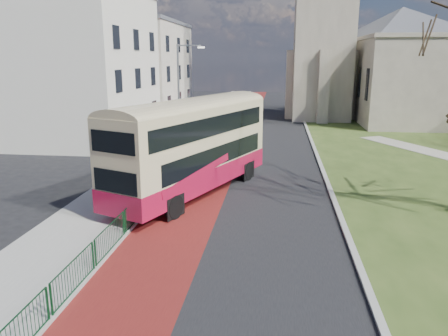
# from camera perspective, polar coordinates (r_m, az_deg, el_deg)

# --- Properties ---
(ground) EXTENTS (160.00, 160.00, 0.00)m
(ground) POSITION_cam_1_polar(r_m,az_deg,el_deg) (17.02, -4.27, -10.55)
(ground) COLOR black
(ground) RESTS_ON ground
(road_carriageway) EXTENTS (9.00, 120.00, 0.01)m
(road_carriageway) POSITION_cam_1_polar(r_m,az_deg,el_deg) (35.89, 4.35, 2.72)
(road_carriageway) COLOR black
(road_carriageway) RESTS_ON ground
(bus_lane) EXTENTS (3.40, 120.00, 0.01)m
(bus_lane) POSITION_cam_1_polar(r_m,az_deg,el_deg) (36.11, 0.06, 2.84)
(bus_lane) COLOR #591414
(bus_lane) RESTS_ON ground
(pavement_west) EXTENTS (4.00, 120.00, 0.12)m
(pavement_west) POSITION_cam_1_polar(r_m,az_deg,el_deg) (36.75, -5.83, 3.05)
(pavement_west) COLOR gray
(pavement_west) RESTS_ON ground
(kerb_west) EXTENTS (0.25, 120.00, 0.13)m
(kerb_west) POSITION_cam_1_polar(r_m,az_deg,el_deg) (36.36, -2.76, 2.99)
(kerb_west) COLOR #999993
(kerb_west) RESTS_ON ground
(kerb_east) EXTENTS (0.25, 80.00, 0.13)m
(kerb_east) POSITION_cam_1_polar(r_m,az_deg,el_deg) (37.92, 11.47, 3.19)
(kerb_east) COLOR #999993
(kerb_east) RESTS_ON ground
(pedestrian_railing) EXTENTS (0.07, 24.00, 1.12)m
(pedestrian_railing) POSITION_cam_1_polar(r_m,az_deg,el_deg) (21.13, -10.05, -4.12)
(pedestrian_railing) COLOR #0E3D1D
(pedestrian_railing) RESTS_ON ground
(gothic_church) EXTENTS (16.38, 18.00, 40.00)m
(gothic_church) POSITION_cam_1_polar(r_m,az_deg,el_deg) (54.30, 18.17, 19.89)
(gothic_church) COLOR gray
(gothic_church) RESTS_ON ground
(street_block_near) EXTENTS (10.30, 14.30, 13.00)m
(street_block_near) POSITION_cam_1_polar(r_m,az_deg,el_deg) (40.91, -18.12, 12.66)
(street_block_near) COLOR silver
(street_block_near) RESTS_ON ground
(street_block_far) EXTENTS (10.30, 16.30, 11.50)m
(street_block_far) POSITION_cam_1_polar(r_m,az_deg,el_deg) (55.85, -11.03, 12.54)
(street_block_far) COLOR #BAAE9D
(street_block_far) RESTS_ON ground
(streetlamp) EXTENTS (2.13, 0.18, 8.00)m
(streetlamp) POSITION_cam_1_polar(r_m,az_deg,el_deg) (34.07, -5.70, 9.88)
(streetlamp) COLOR gray
(streetlamp) RESTS_ON pavement_west
(bus) EXTENTS (6.95, 11.87, 4.90)m
(bus) POSITION_cam_1_polar(r_m,az_deg,el_deg) (22.88, -4.07, 3.28)
(bus) COLOR maroon
(bus) RESTS_ON ground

